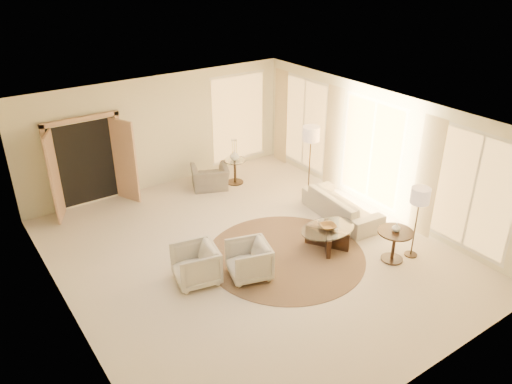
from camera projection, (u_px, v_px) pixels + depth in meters
room at (251, 191)px, 9.40m from camera, size 7.04×8.04×2.83m
windows_right at (374, 153)px, 11.26m from camera, size 0.10×6.40×2.40m
window_back_corner at (239, 118)px, 13.50m from camera, size 1.70×0.10×2.40m
curtains_right at (344, 143)px, 11.92m from camera, size 0.06×5.20×2.60m
french_doors at (88, 164)px, 11.38m from camera, size 1.95×0.66×2.16m
area_rug at (285, 255)px, 9.94m from camera, size 3.89×3.89×0.01m
sofa at (342, 206)px, 11.22m from camera, size 0.98×2.09×0.59m
armchair_left at (196, 263)px, 9.03m from camera, size 0.86×0.89×0.79m
armchair_right at (249, 259)px, 9.18m from camera, size 0.87×0.90×0.75m
accent_chair at (210, 174)px, 12.53m from camera, size 1.06×0.89×0.79m
coffee_table at (327, 235)px, 10.11m from camera, size 1.28×1.28×0.45m
end_table at (394, 240)px, 9.63m from camera, size 0.69×0.69×0.65m
side_table at (235, 169)px, 12.82m from camera, size 0.55×0.55×0.64m
floor_lamp_near at (311, 137)px, 11.88m from camera, size 0.41×0.41×1.71m
floor_lamp_far at (420, 199)px, 9.40m from camera, size 0.36×0.36×1.49m
bowl at (328, 226)px, 10.01m from camera, size 0.40×0.40×0.08m
end_vase at (396, 228)px, 9.50m from camera, size 0.22×0.22×0.17m
side_vase at (235, 155)px, 12.65m from camera, size 0.28×0.28×0.26m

